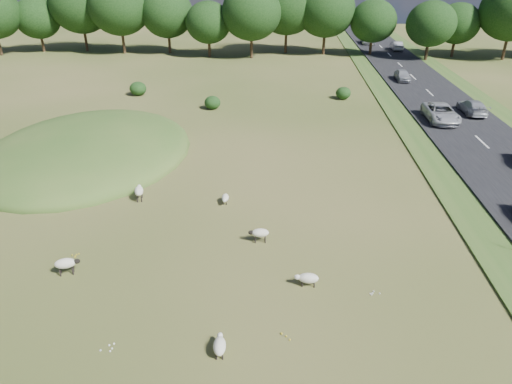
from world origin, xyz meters
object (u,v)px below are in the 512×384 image
at_px(car_6, 472,107).
at_px(car_4, 396,46).
at_px(sheep_0, 260,233).
at_px(car_7, 376,30).
at_px(car_1, 441,113).
at_px(sheep_1, 308,278).
at_px(sheep_4, 139,191).
at_px(sheep_3, 225,198).
at_px(car_2, 368,40).
at_px(sheep_2, 220,345).
at_px(car_3, 402,75).
at_px(sheep_5, 66,263).

bearing_deg(car_6, car_4, -90.00).
distance_m(sheep_0, car_7, 83.50).
height_order(car_1, car_6, car_1).
distance_m(sheep_0, sheep_1, 4.35).
xyz_separation_m(sheep_0, car_6, (19.43, 24.14, 0.35)).
bearing_deg(car_7, sheep_4, 70.39).
relative_size(sheep_0, sheep_3, 1.14).
relative_size(sheep_0, car_4, 0.26).
distance_m(sheep_1, car_2, 71.75).
bearing_deg(sheep_1, sheep_4, -37.12).
bearing_deg(sheep_1, sheep_2, 51.68).
height_order(car_3, car_7, car_7).
distance_m(sheep_2, car_3, 48.83).
bearing_deg(sheep_2, car_4, -22.35).
distance_m(sheep_1, car_7, 86.46).
distance_m(sheep_2, car_2, 76.77).
height_order(sheep_1, car_4, car_4).
relative_size(sheep_4, car_4, 0.30).
height_order(car_1, car_4, car_1).
bearing_deg(car_2, sheep_1, -100.57).
xyz_separation_m(car_2, car_6, (3.80, -42.81, -0.01)).
distance_m(car_1, car_3, 16.38).
height_order(sheep_1, car_7, car_7).
height_order(sheep_0, car_3, car_3).
relative_size(sheep_4, car_6, 0.28).
height_order(sheep_3, sheep_4, sheep_4).
xyz_separation_m(sheep_1, car_3, (13.16, 41.48, 0.50)).
xyz_separation_m(sheep_5, car_4, (28.57, 63.81, 0.37)).
distance_m(sheep_0, sheep_4, 9.07).
relative_size(sheep_2, sheep_4, 0.88).
xyz_separation_m(sheep_2, sheep_3, (-1.38, 12.29, -0.04)).
bearing_deg(car_6, sheep_2, 57.48).
relative_size(sheep_5, car_4, 0.28).
distance_m(car_1, car_6, 4.61).
distance_m(sheep_2, car_1, 33.91).
distance_m(sheep_2, car_6, 38.10).
bearing_deg(car_3, car_1, -90.00).
distance_m(sheep_4, sheep_5, 7.95).
relative_size(car_4, car_6, 0.96).
relative_size(sheep_0, car_7, 0.24).
xyz_separation_m(car_6, car_7, (0.00, 57.07, 0.02)).
bearing_deg(car_4, car_1, 84.41).
distance_m(sheep_3, car_4, 60.15).
distance_m(sheep_3, sheep_5, 10.27).
bearing_deg(sheep_3, car_2, 163.24).
bearing_deg(car_7, sheep_2, 77.07).
relative_size(sheep_3, sheep_5, 0.80).
relative_size(car_1, car_4, 1.26).
bearing_deg(car_7, car_1, 86.36).
bearing_deg(sheep_5, car_1, 27.57).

